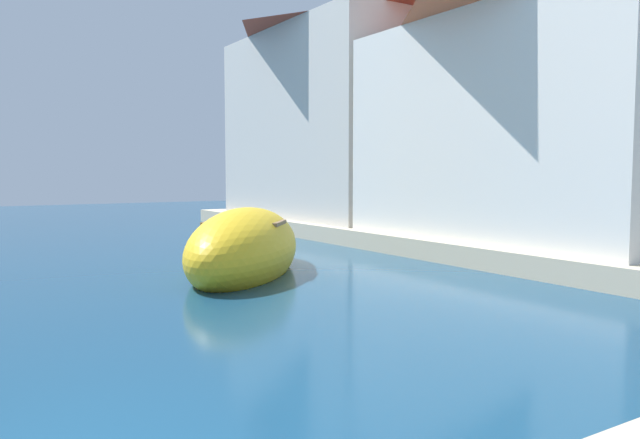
{
  "coord_description": "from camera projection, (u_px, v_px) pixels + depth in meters",
  "views": [
    {
      "loc": [
        -0.19,
        -4.29,
        2.17
      ],
      "look_at": [
        8.34,
        9.25,
        0.95
      ],
      "focal_mm": 34.47,
      "sensor_mm": 36.0,
      "label": 1
    }
  ],
  "objects": [
    {
      "name": "waterfront_building_main",
      "position": [
        534.0,
        110.0,
        15.82
      ],
      "size": [
        5.63,
        9.11,
        6.47
      ],
      "color": "white",
      "rests_on": "quay_promenade"
    },
    {
      "name": "quayside_tree",
      "position": [
        566.0,
        127.0,
        14.92
      ],
      "size": [
        2.35,
        2.35,
        3.97
      ],
      "color": "brown",
      "rests_on": "quay_promenade"
    },
    {
      "name": "waterfront_building_annex",
      "position": [
        337.0,
        112.0,
        23.46
      ],
      "size": [
        5.58,
        9.7,
        7.87
      ],
      "color": "beige",
      "rests_on": "quay_promenade"
    },
    {
      "name": "moored_boat_1",
      "position": [
        245.0,
        250.0,
        13.24
      ],
      "size": [
        4.93,
        5.32,
        1.84
      ],
      "rotation": [
        0.0,
        0.0,
        4.01
      ],
      "color": "gold",
      "rests_on": "ground"
    },
    {
      "name": "quay_promenade",
      "position": [
        500.0,
        375.0,
        5.85
      ],
      "size": [
        44.0,
        32.0,
        0.5
      ],
      "color": "beige",
      "rests_on": "ground"
    }
  ]
}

